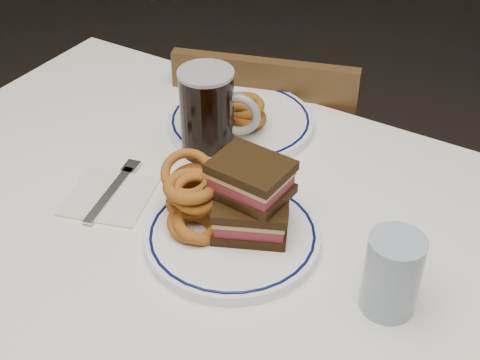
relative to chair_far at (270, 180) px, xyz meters
The scene contains 11 objects.
dining_table 0.58m from the chair_far, 70.27° to the right, with size 1.27×0.87×0.75m.
chair_far is the anchor object (origin of this frame).
main_plate 0.63m from the chair_far, 67.61° to the right, with size 0.27×0.27×0.02m.
reuben_sandwich 0.65m from the chair_far, 64.92° to the right, with size 0.14×0.12×0.11m.
onion_rings_main 0.64m from the chair_far, 74.51° to the right, with size 0.13×0.12×0.12m.
ketchup_ramekin 0.57m from the chair_far, 64.89° to the right, with size 0.05×0.05×0.03m.
beer_mug 0.51m from the chair_far, 81.41° to the right, with size 0.14×0.10×0.16m.
water_glass 0.77m from the chair_far, 48.12° to the right, with size 0.08×0.08×0.12m, color #8FA2B8.
far_plate 0.39m from the chair_far, 76.52° to the right, with size 0.28×0.28×0.02m.
onion_rings_far 0.42m from the chair_far, 75.01° to the right, with size 0.13×0.13×0.06m.
napkin_fork 0.60m from the chair_far, 92.21° to the right, with size 0.17×0.18×0.01m.
Camera 1 is at (0.42, -0.63, 1.44)m, focal length 50.00 mm.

